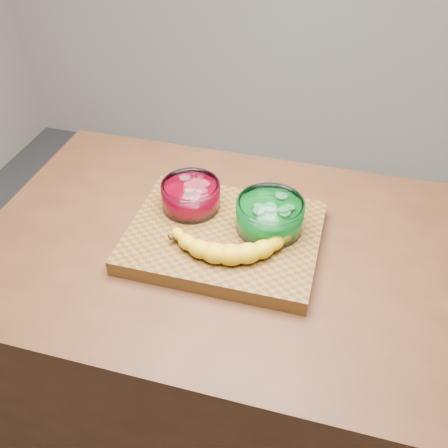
# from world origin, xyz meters

# --- Properties ---
(ground) EXTENTS (3.50, 3.50, 0.00)m
(ground) POSITION_xyz_m (0.00, 0.00, 0.00)
(ground) COLOR #4E4E53
(ground) RESTS_ON ground
(counter) EXTENTS (1.20, 0.80, 0.90)m
(counter) POSITION_xyz_m (0.00, 0.00, 0.45)
(counter) COLOR #502B18
(counter) RESTS_ON ground
(cutting_board) EXTENTS (0.45, 0.35, 0.04)m
(cutting_board) POSITION_xyz_m (0.00, 0.00, 0.92)
(cutting_board) COLOR brown
(cutting_board) RESTS_ON counter
(bowl_red) EXTENTS (0.15, 0.15, 0.07)m
(bowl_red) POSITION_xyz_m (-0.10, 0.07, 0.97)
(bowl_red) COLOR white
(bowl_red) RESTS_ON cutting_board
(bowl_green) EXTENTS (0.16, 0.16, 0.07)m
(bowl_green) POSITION_xyz_m (0.10, 0.04, 0.98)
(bowl_green) COLOR white
(bowl_green) RESTS_ON cutting_board
(banana) EXTENTS (0.31, 0.17, 0.04)m
(banana) POSITION_xyz_m (0.03, -0.05, 0.96)
(banana) COLOR gold
(banana) RESTS_ON cutting_board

